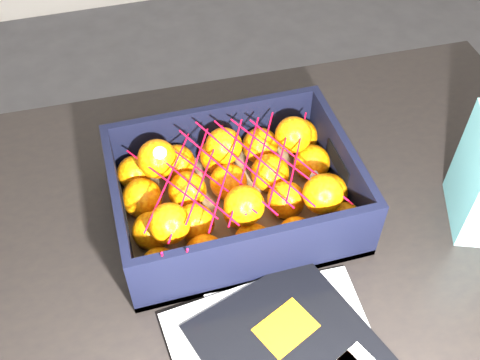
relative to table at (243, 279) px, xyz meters
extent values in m
plane|color=#3B3B3E|center=(0.16, 0.27, -0.65)|extent=(3.50, 3.50, 0.00)
cube|color=black|center=(0.00, 0.00, 0.08)|extent=(1.22, 0.83, 0.04)
cylinder|color=black|center=(0.55, 0.35, -0.30)|extent=(0.06, 0.06, 0.71)
cube|color=orange|center=(0.01, -0.16, 0.12)|extent=(0.09, 0.08, 0.00)
cube|color=olive|center=(0.00, 0.06, 0.10)|extent=(0.36, 0.27, 0.01)
cube|color=black|center=(0.00, 0.19, 0.16)|extent=(0.36, 0.01, 0.11)
cube|color=black|center=(0.00, -0.07, 0.16)|extent=(0.36, 0.01, 0.11)
cube|color=black|center=(-0.17, 0.06, 0.16)|extent=(0.01, 0.25, 0.11)
cube|color=black|center=(0.18, 0.06, 0.16)|extent=(0.01, 0.25, 0.11)
sphere|color=orange|center=(-0.13, -0.03, 0.14)|extent=(0.05, 0.05, 0.05)
sphere|color=orange|center=(-0.13, 0.03, 0.14)|extent=(0.06, 0.06, 0.06)
sphere|color=orange|center=(-0.13, 0.10, 0.14)|extent=(0.06, 0.06, 0.06)
sphere|color=orange|center=(-0.14, 0.15, 0.14)|extent=(0.05, 0.05, 0.05)
sphere|color=orange|center=(-0.07, -0.03, 0.14)|extent=(0.06, 0.06, 0.06)
sphere|color=orange|center=(-0.07, 0.03, 0.14)|extent=(0.06, 0.06, 0.06)
sphere|color=orange|center=(-0.06, 0.09, 0.14)|extent=(0.06, 0.06, 0.06)
sphere|color=orange|center=(-0.07, 0.16, 0.14)|extent=(0.06, 0.06, 0.06)
sphere|color=orange|center=(0.01, -0.03, 0.14)|extent=(0.06, 0.06, 0.06)
sphere|color=orange|center=(0.00, 0.03, 0.14)|extent=(0.06, 0.06, 0.06)
sphere|color=orange|center=(0.00, 0.09, 0.14)|extent=(0.06, 0.06, 0.06)
sphere|color=orange|center=(0.00, 0.15, 0.14)|extent=(0.06, 0.06, 0.06)
sphere|color=orange|center=(0.07, -0.03, 0.14)|extent=(0.05, 0.05, 0.05)
sphere|color=orange|center=(0.08, 0.03, 0.14)|extent=(0.06, 0.06, 0.06)
sphere|color=orange|center=(0.07, 0.09, 0.14)|extent=(0.06, 0.06, 0.06)
sphere|color=orange|center=(0.07, 0.16, 0.14)|extent=(0.06, 0.06, 0.06)
sphere|color=orange|center=(0.15, -0.03, 0.14)|extent=(0.06, 0.06, 0.06)
sphere|color=orange|center=(0.15, 0.03, 0.14)|extent=(0.06, 0.06, 0.06)
sphere|color=orange|center=(0.14, 0.10, 0.14)|extent=(0.06, 0.06, 0.06)
sphere|color=orange|center=(0.15, 0.16, 0.14)|extent=(0.06, 0.06, 0.06)
sphere|color=orange|center=(-0.11, 0.00, 0.19)|extent=(0.06, 0.06, 0.06)
sphere|color=orange|center=(-0.10, 0.13, 0.19)|extent=(0.06, 0.06, 0.06)
sphere|color=orange|center=(0.00, 0.00, 0.19)|extent=(0.06, 0.06, 0.06)
sphere|color=orange|center=(0.00, 0.13, 0.19)|extent=(0.06, 0.06, 0.06)
sphere|color=orange|center=(0.12, -0.01, 0.19)|extent=(0.06, 0.06, 0.06)
sphere|color=orange|center=(0.12, 0.12, 0.19)|extent=(0.06, 0.06, 0.06)
cylinder|color=red|center=(-0.09, 0.06, 0.20)|extent=(0.10, 0.18, 0.03)
cylinder|color=red|center=(-0.07, 0.06, 0.20)|extent=(0.10, 0.19, 0.01)
cylinder|color=red|center=(-0.04, 0.07, 0.20)|extent=(0.10, 0.19, 0.01)
cylinder|color=red|center=(-0.01, 0.06, 0.21)|extent=(0.10, 0.19, 0.02)
cylinder|color=red|center=(0.02, 0.07, 0.20)|extent=(0.10, 0.18, 0.03)
cylinder|color=red|center=(0.05, 0.06, 0.21)|extent=(0.10, 0.19, 0.03)
cylinder|color=red|center=(0.07, 0.06, 0.21)|extent=(0.10, 0.19, 0.01)
cylinder|color=red|center=(0.10, 0.05, 0.20)|extent=(0.10, 0.18, 0.03)
cylinder|color=red|center=(-0.09, 0.07, 0.20)|extent=(0.10, 0.19, 0.02)
cylinder|color=red|center=(-0.07, 0.05, 0.20)|extent=(0.10, 0.19, 0.02)
cylinder|color=red|center=(-0.04, 0.07, 0.20)|extent=(0.10, 0.19, 0.01)
cylinder|color=red|center=(-0.01, 0.06, 0.21)|extent=(0.10, 0.19, 0.02)
cylinder|color=red|center=(0.02, 0.06, 0.20)|extent=(0.10, 0.19, 0.02)
cylinder|color=red|center=(0.05, 0.07, 0.20)|extent=(0.10, 0.19, 0.01)
cylinder|color=red|center=(0.07, 0.06, 0.21)|extent=(0.10, 0.18, 0.03)
cylinder|color=red|center=(0.10, 0.06, 0.20)|extent=(0.10, 0.19, 0.02)
cylinder|color=red|center=(-0.13, -0.05, 0.18)|extent=(0.00, 0.03, 0.09)
cylinder|color=red|center=(-0.10, -0.05, 0.18)|extent=(0.01, 0.04, 0.08)
camera|label=1|loc=(-0.14, -0.48, 0.81)|focal=42.26mm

